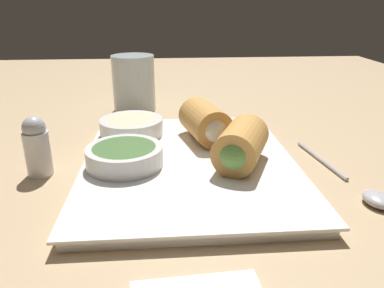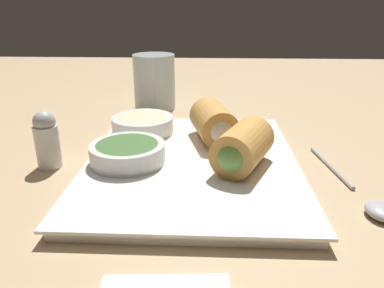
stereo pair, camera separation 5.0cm
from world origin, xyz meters
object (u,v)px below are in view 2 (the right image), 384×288
Objects in this scene: serving_plate at (192,165)px; drinking_glass at (154,82)px; salt_shaker at (47,140)px; dipping_bowl_far at (143,124)px; dipping_bowl_near at (128,152)px; spoon at (369,200)px.

drinking_glass reaches higher than serving_plate.
salt_shaker is (-26.78, 9.40, -1.43)cm from drinking_glass.
dipping_bowl_far is at bearing -177.70° from drinking_glass.
serving_plate is at bearing -91.43° from salt_shaker.
salt_shaker is at bearing 131.70° from dipping_bowl_far.
salt_shaker is (-9.01, 10.11, 0.82)cm from dipping_bowl_far.
dipping_bowl_near is at bearing 97.98° from serving_plate.
spoon is at bearing -111.79° from serving_plate.
dipping_bowl_far is 1.23× the size of salt_shaker.
spoon is at bearing -142.69° from drinking_glass.
serving_plate is 3.16× the size of drinking_glass.
dipping_bowl_far is (9.45, 7.44, 1.98)cm from serving_plate.
dipping_bowl_far is at bearing -0.16° from dipping_bowl_near.
dipping_bowl_near is 1.00× the size of dipping_bowl_far.
dipping_bowl_near is 28.37cm from drinking_glass.
drinking_glass is (34.46, 26.26, 4.45)cm from spoon.
dipping_bowl_far is at bearing -48.30° from salt_shaker.
serving_plate is 3.60× the size of dipping_bowl_near.
dipping_bowl_far is at bearing 56.85° from spoon.
spoon is 2.61× the size of salt_shaker.
drinking_glass is at bearing 2.30° from dipping_bowl_far.
drinking_glass is at bearing 37.31° from spoon.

